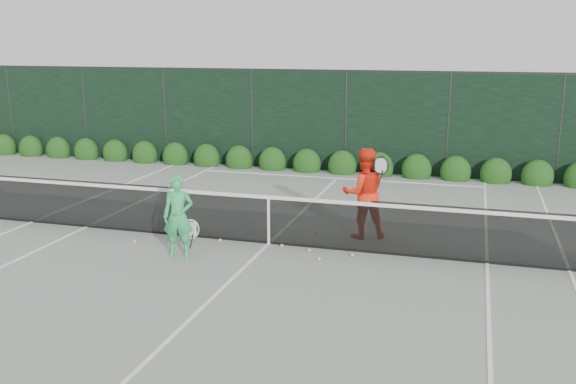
% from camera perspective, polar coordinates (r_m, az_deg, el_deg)
% --- Properties ---
extents(ground, '(80.00, 80.00, 0.00)m').
position_cam_1_polar(ground, '(12.66, -1.71, -4.62)').
color(ground, gray).
rests_on(ground, ground).
extents(tennis_net, '(12.90, 0.10, 1.07)m').
position_cam_1_polar(tennis_net, '(12.51, -1.83, -2.30)').
color(tennis_net, '#10321E').
rests_on(tennis_net, ground).
extents(player_woman, '(0.66, 0.50, 1.53)m').
position_cam_1_polar(player_woman, '(11.91, -9.72, -2.15)').
color(player_woman, '#35B461').
rests_on(player_woman, ground).
extents(player_man, '(1.09, 0.98, 1.83)m').
position_cam_1_polar(player_man, '(12.94, 6.78, -0.09)').
color(player_man, '#FF3015').
rests_on(player_man, ground).
extents(court_lines, '(11.03, 23.83, 0.01)m').
position_cam_1_polar(court_lines, '(12.66, -1.71, -4.59)').
color(court_lines, white).
rests_on(court_lines, ground).
extents(windscreen_fence, '(32.00, 21.07, 3.06)m').
position_cam_1_polar(windscreen_fence, '(9.80, -6.67, -0.84)').
color(windscreen_fence, black).
rests_on(windscreen_fence, ground).
extents(hedge_row, '(31.66, 0.65, 0.94)m').
position_cam_1_polar(hedge_row, '(19.32, 4.85, 2.34)').
color(hedge_row, '#183D10').
rests_on(hedge_row, ground).
extents(tennis_balls, '(4.33, 1.66, 0.07)m').
position_cam_1_polar(tennis_balls, '(12.41, -1.14, -4.83)').
color(tennis_balls, '#CFDE31').
rests_on(tennis_balls, ground).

